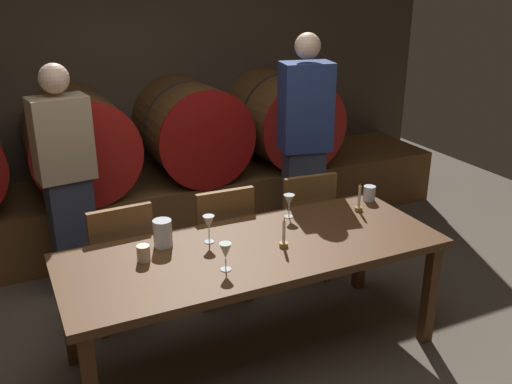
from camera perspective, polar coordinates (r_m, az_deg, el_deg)
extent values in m
plane|color=brown|center=(3.56, -2.36, -17.20)|extent=(8.33, 8.33, 0.00)
cube|color=#473A2D|center=(5.37, -13.81, 11.15)|extent=(6.41, 0.24, 2.66)
cube|color=brown|center=(5.15, -11.45, -1.58)|extent=(5.77, 0.90, 0.51)
cylinder|color=brown|center=(4.85, -17.40, 4.86)|extent=(0.83, 0.87, 0.83)
cylinder|color=#B21C16|center=(4.42, -16.48, 3.42)|extent=(0.84, 0.03, 0.84)
cylinder|color=#B21C16|center=(5.28, -18.17, 6.07)|extent=(0.84, 0.03, 0.84)
cylinder|color=#2D2D33|center=(4.85, -17.40, 4.86)|extent=(0.83, 0.04, 0.83)
cylinder|color=brown|center=(5.06, -6.60, 6.35)|extent=(0.83, 0.87, 0.83)
cylinder|color=#9E1411|center=(4.65, -4.77, 5.09)|extent=(0.84, 0.03, 0.84)
cylinder|color=#9E1411|center=(5.48, -8.17, 7.42)|extent=(0.84, 0.03, 0.84)
cylinder|color=#2D2D33|center=(5.06, -6.60, 6.35)|extent=(0.83, 0.04, 0.83)
cylinder|color=brown|center=(5.41, 2.61, 7.45)|extent=(0.83, 0.87, 0.83)
cylinder|color=#B21C16|center=(5.03, 5.02, 6.32)|extent=(0.84, 0.03, 0.84)
cylinder|color=#B21C16|center=(5.80, 0.51, 8.41)|extent=(0.84, 0.03, 0.84)
cylinder|color=#2D2D33|center=(5.41, 2.61, 7.45)|extent=(0.83, 0.04, 0.83)
cube|color=#4C2D16|center=(3.33, -0.19, -5.93)|extent=(2.23, 0.86, 0.05)
cube|color=#4C2D16|center=(3.76, 17.01, -9.81)|extent=(0.07, 0.07, 0.67)
cube|color=#4C2D16|center=(3.59, -18.32, -11.57)|extent=(0.07, 0.07, 0.67)
cube|color=#4C2D16|center=(4.25, 10.42, -5.38)|extent=(0.07, 0.07, 0.67)
cube|color=brown|center=(3.88, -13.74, -6.64)|extent=(0.42, 0.42, 0.04)
cube|color=brown|center=(3.62, -13.30, -4.62)|extent=(0.40, 0.06, 0.42)
cube|color=brown|center=(4.17, -11.83, -7.99)|extent=(0.05, 0.05, 0.42)
cube|color=brown|center=(4.11, -16.41, -8.94)|extent=(0.05, 0.05, 0.42)
cube|color=brown|center=(3.89, -10.33, -10.20)|extent=(0.05, 0.05, 0.42)
cube|color=brown|center=(3.82, -15.25, -11.28)|extent=(0.05, 0.05, 0.42)
cube|color=brown|center=(4.05, -3.92, -4.83)|extent=(0.41, 0.41, 0.04)
cube|color=brown|center=(3.80, -3.07, -2.81)|extent=(0.40, 0.05, 0.42)
cube|color=brown|center=(4.35, -2.50, -6.27)|extent=(0.05, 0.05, 0.42)
cube|color=brown|center=(4.25, -6.80, -7.08)|extent=(0.05, 0.05, 0.42)
cube|color=brown|center=(4.07, -0.73, -8.30)|extent=(0.05, 0.05, 0.42)
cube|color=brown|center=(3.97, -5.31, -9.24)|extent=(0.05, 0.05, 0.42)
cube|color=brown|center=(4.31, 4.28, -3.13)|extent=(0.44, 0.44, 0.04)
cube|color=brown|center=(4.07, 5.38, -1.16)|extent=(0.40, 0.08, 0.42)
cube|color=brown|center=(4.62, 5.28, -4.61)|extent=(0.05, 0.05, 0.42)
cube|color=brown|center=(4.49, 1.33, -5.27)|extent=(0.05, 0.05, 0.42)
cube|color=brown|center=(4.34, 7.17, -6.44)|extent=(0.05, 0.05, 0.42)
cube|color=brown|center=(4.21, 3.00, -7.20)|extent=(0.05, 0.05, 0.42)
cube|color=#33384C|center=(4.35, -17.80, -4.06)|extent=(0.32, 0.24, 0.87)
cube|color=tan|center=(4.10, -18.92, 5.10)|extent=(0.41, 0.29, 0.58)
sphere|color=beige|center=(4.02, -19.62, 10.69)|extent=(0.20, 0.20, 0.20)
cube|color=#33384C|center=(4.60, 4.70, -1.23)|extent=(0.33, 0.25, 0.92)
cube|color=navy|center=(4.36, 5.01, 8.49)|extent=(0.42, 0.31, 0.67)
sphere|color=beige|center=(4.29, 5.21, 14.39)|extent=(0.19, 0.19, 0.19)
cylinder|color=olive|center=(3.32, 2.79, -5.29)|extent=(0.05, 0.05, 0.02)
cylinder|color=#EDE5CC|center=(3.28, 2.81, -4.01)|extent=(0.02, 0.02, 0.14)
cone|color=yellow|center=(3.25, 2.84, -2.72)|extent=(0.01, 0.01, 0.02)
cylinder|color=olive|center=(3.86, 10.25, -1.68)|extent=(0.05, 0.05, 0.02)
cylinder|color=#EDE5CC|center=(3.83, 10.33, -0.47)|extent=(0.02, 0.02, 0.15)
cone|color=yellow|center=(3.80, 10.42, 0.74)|extent=(0.01, 0.01, 0.02)
cylinder|color=silver|center=(3.34, -9.34, -4.10)|extent=(0.11, 0.11, 0.16)
cylinder|color=silver|center=(3.08, -3.04, -7.75)|extent=(0.06, 0.06, 0.00)
cylinder|color=silver|center=(3.06, -3.06, -7.18)|extent=(0.01, 0.01, 0.07)
cone|color=silver|center=(3.03, -3.08, -5.91)|extent=(0.07, 0.07, 0.09)
cylinder|color=white|center=(3.38, -4.70, -4.99)|extent=(0.06, 0.06, 0.00)
cylinder|color=white|center=(3.36, -4.73, -4.33)|extent=(0.01, 0.01, 0.08)
cone|color=white|center=(3.33, -4.77, -3.05)|extent=(0.07, 0.07, 0.08)
cylinder|color=silver|center=(3.72, 3.30, -2.47)|extent=(0.06, 0.06, 0.00)
cylinder|color=silver|center=(3.70, 3.32, -1.89)|extent=(0.01, 0.01, 0.08)
cone|color=silver|center=(3.67, 3.34, -0.82)|extent=(0.07, 0.07, 0.07)
cylinder|color=beige|center=(3.20, -11.22, -6.05)|extent=(0.07, 0.07, 0.09)
cylinder|color=silver|center=(4.03, 11.29, -0.13)|extent=(0.08, 0.08, 0.11)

